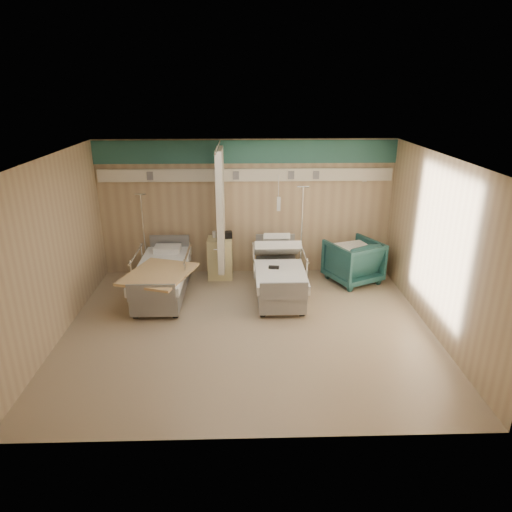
{
  "coord_description": "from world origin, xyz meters",
  "views": [
    {
      "loc": [
        -0.07,
        -6.64,
        3.79
      ],
      "look_at": [
        0.15,
        0.6,
        1.06
      ],
      "focal_mm": 32.0,
      "sensor_mm": 36.0,
      "label": 1
    }
  ],
  "objects_px": {
    "bedside_cabinet": "(220,258)",
    "iv_stand_left": "(146,261)",
    "bed_left": "(163,281)",
    "iv_stand_right": "(300,261)",
    "visitor_armchair": "(353,261)",
    "bed_right": "(279,279)"
  },
  "relations": [
    {
      "from": "iv_stand_left",
      "to": "visitor_armchair",
      "type": "bearing_deg",
      "value": -4.11
    },
    {
      "from": "bedside_cabinet",
      "to": "iv_stand_right",
      "type": "bearing_deg",
      "value": -6.0
    },
    {
      "from": "bedside_cabinet",
      "to": "visitor_armchair",
      "type": "xyz_separation_m",
      "value": [
        2.71,
        -0.3,
        0.01
      ]
    },
    {
      "from": "iv_stand_right",
      "to": "iv_stand_left",
      "type": "xyz_separation_m",
      "value": [
        -3.18,
        0.18,
        -0.03
      ]
    },
    {
      "from": "bed_left",
      "to": "visitor_armchair",
      "type": "distance_m",
      "value": 3.81
    },
    {
      "from": "bed_left",
      "to": "visitor_armchair",
      "type": "relative_size",
      "value": 2.25
    },
    {
      "from": "bed_left",
      "to": "visitor_armchair",
      "type": "height_order",
      "value": "visitor_armchair"
    },
    {
      "from": "bed_right",
      "to": "iv_stand_left",
      "type": "distance_m",
      "value": 2.83
    },
    {
      "from": "bedside_cabinet",
      "to": "iv_stand_left",
      "type": "bearing_deg",
      "value": 179.85
    },
    {
      "from": "bed_right",
      "to": "iv_stand_right",
      "type": "xyz_separation_m",
      "value": [
        0.5,
        0.73,
        0.09
      ]
    },
    {
      "from": "bedside_cabinet",
      "to": "iv_stand_left",
      "type": "height_order",
      "value": "iv_stand_left"
    },
    {
      "from": "visitor_armchair",
      "to": "iv_stand_left",
      "type": "relative_size",
      "value": 0.54
    },
    {
      "from": "bed_left",
      "to": "iv_stand_left",
      "type": "xyz_separation_m",
      "value": [
        -0.48,
        0.9,
        0.05
      ]
    },
    {
      "from": "bedside_cabinet",
      "to": "visitor_armchair",
      "type": "bearing_deg",
      "value": -6.33
    },
    {
      "from": "bed_right",
      "to": "bedside_cabinet",
      "type": "height_order",
      "value": "bedside_cabinet"
    },
    {
      "from": "bed_left",
      "to": "iv_stand_right",
      "type": "xyz_separation_m",
      "value": [
        2.7,
        0.73,
        0.09
      ]
    },
    {
      "from": "bed_left",
      "to": "iv_stand_right",
      "type": "height_order",
      "value": "iv_stand_right"
    },
    {
      "from": "bed_right",
      "to": "bed_left",
      "type": "distance_m",
      "value": 2.2
    },
    {
      "from": "visitor_armchair",
      "to": "iv_stand_right",
      "type": "relative_size",
      "value": 0.49
    },
    {
      "from": "visitor_armchair",
      "to": "iv_stand_right",
      "type": "distance_m",
      "value": 1.06
    },
    {
      "from": "bed_right",
      "to": "bed_left",
      "type": "xyz_separation_m",
      "value": [
        -2.2,
        0.0,
        0.0
      ]
    },
    {
      "from": "visitor_armchair",
      "to": "iv_stand_right",
      "type": "height_order",
      "value": "iv_stand_right"
    }
  ]
}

